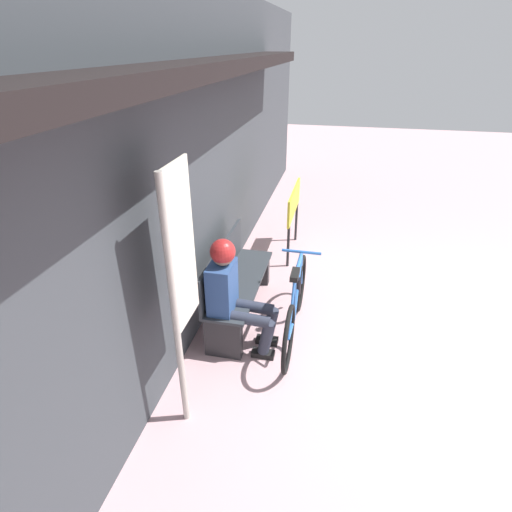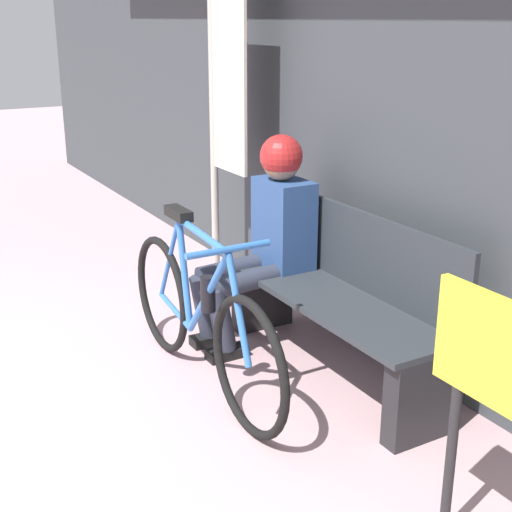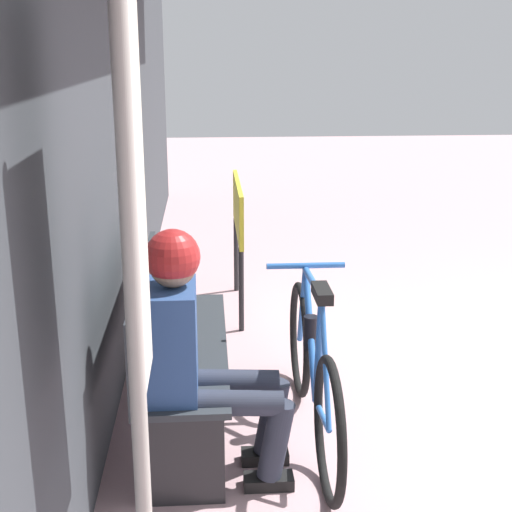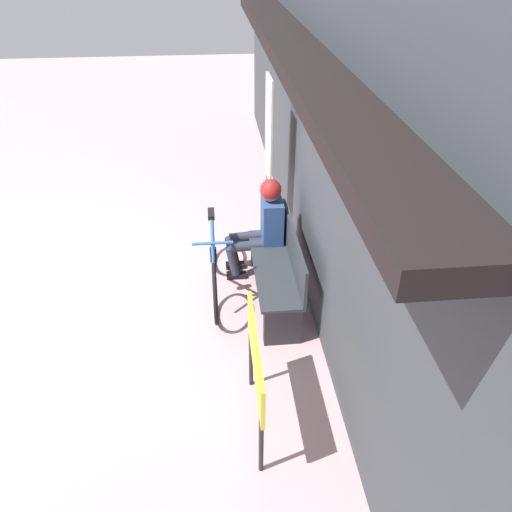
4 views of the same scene
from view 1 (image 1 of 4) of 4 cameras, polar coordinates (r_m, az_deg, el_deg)
The scene contains 7 objects.
ground_plane at distance 4.55m, azimuth 31.27°, elevation -12.64°, with size 24.00×24.00×0.00m, color #C69EA3.
storefront_wall at distance 3.71m, azimuth -9.70°, elevation 12.04°, with size 12.00×0.56×3.20m.
park_bench_near at distance 4.30m, azimuth -2.88°, elevation -4.06°, with size 1.46×0.42×0.83m.
bicycle at distance 4.03m, azimuth 5.67°, elevation -6.97°, with size 1.60×0.40×0.86m.
person_seated at distance 3.70m, azimuth -3.33°, elevation -4.73°, with size 0.34×0.64×1.16m.
banner_pole at distance 2.80m, azimuth -10.85°, elevation -2.12°, with size 0.45×0.05×2.02m.
signboard at distance 5.50m, azimuth 5.41°, elevation 7.19°, with size 1.04×0.04×0.95m.
Camera 1 is at (-3.30, 1.63, 2.67)m, focal length 28.00 mm.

